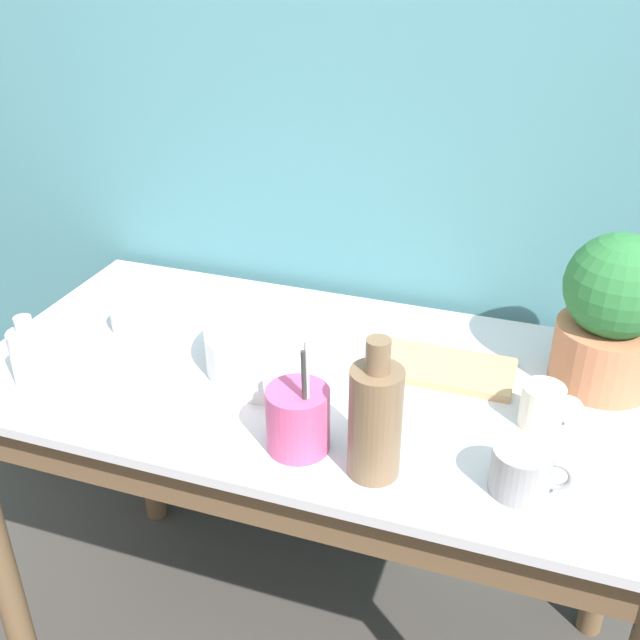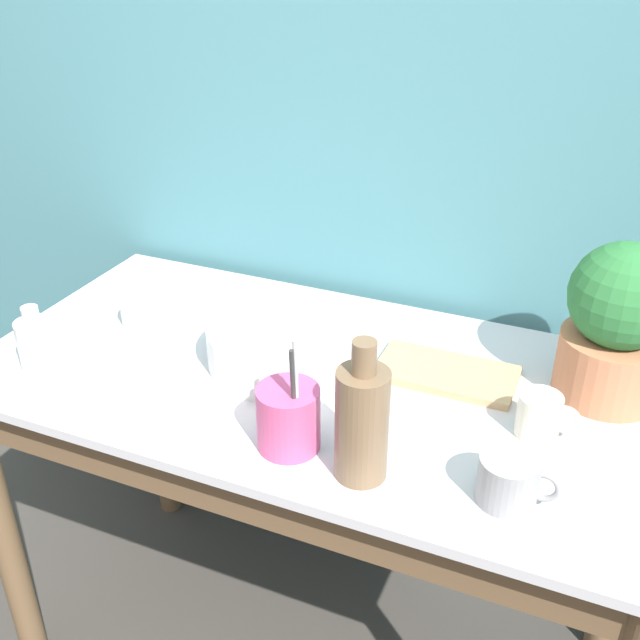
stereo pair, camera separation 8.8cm
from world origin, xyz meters
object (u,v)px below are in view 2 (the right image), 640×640
object	(u,v)px
utensil_cup	(289,418)
tray_board	(446,373)
bottle_tall	(362,421)
bottle_short	(37,345)
bowl_small_enamel_white	(153,311)
potted_plant	(618,324)
bowl_wash_large	(283,344)
mug_grey	(509,480)
mug_cream	(540,416)

from	to	relation	value
utensil_cup	tray_board	size ratio (longest dim) A/B	0.82
bottle_tall	bottle_short	world-z (taller)	bottle_tall
bottle_tall	tray_board	size ratio (longest dim) A/B	0.92
bowl_small_enamel_white	potted_plant	bearing A→B (deg)	5.70
bowl_wash_large	mug_grey	distance (m)	0.53
bottle_short	mug_grey	distance (m)	0.90
bottle_tall	bowl_small_enamel_white	distance (m)	0.66
bottle_tall	utensil_cup	distance (m)	0.14
bottle_tall	bottle_short	bearing A→B (deg)	176.93
bottle_tall	bowl_small_enamel_white	bearing A→B (deg)	153.41
mug_grey	bowl_wash_large	bearing A→B (deg)	155.28
bowl_small_enamel_white	tray_board	size ratio (longest dim) A/B	0.52
bottle_tall	bowl_small_enamel_white	world-z (taller)	bottle_tall
mug_grey	tray_board	bearing A→B (deg)	120.14
bowl_wash_large	utensil_cup	world-z (taller)	utensil_cup
bowl_small_enamel_white	utensil_cup	distance (m)	0.53
bowl_wash_large	utensil_cup	distance (m)	0.27
bottle_short	tray_board	size ratio (longest dim) A/B	0.53
bottle_short	bowl_small_enamel_white	world-z (taller)	bottle_short
bowl_small_enamel_white	utensil_cup	xyz separation A→B (m)	(0.46, -0.28, 0.03)
potted_plant	tray_board	world-z (taller)	potted_plant
mug_cream	bowl_small_enamel_white	bearing A→B (deg)	174.38
potted_plant	utensil_cup	distance (m)	0.60
utensil_cup	mug_cream	bearing A→B (deg)	27.36
bottle_tall	potted_plant	bearing A→B (deg)	49.08
potted_plant	bowl_small_enamel_white	size ratio (longest dim) A/B	2.16
potted_plant	mug_cream	size ratio (longest dim) A/B	2.82
mug_cream	mug_grey	xyz separation A→B (m)	(-0.02, -0.18, -0.00)
bottle_tall	tray_board	xyz separation A→B (m)	(0.05, 0.33, -0.09)
bottle_short	utensil_cup	bearing A→B (deg)	-1.88
bottle_tall	bottle_short	size ratio (longest dim) A/B	1.72
mug_cream	mug_grey	distance (m)	0.18
potted_plant	tray_board	distance (m)	0.32
bottle_tall	utensil_cup	size ratio (longest dim) A/B	1.12
bowl_wash_large	bowl_small_enamel_white	world-z (taller)	bowl_wash_large
mug_cream	bowl_small_enamel_white	size ratio (longest dim) A/B	0.77
mug_grey	potted_plant	bearing A→B (deg)	72.85
bowl_small_enamel_white	utensil_cup	bearing A→B (deg)	-31.26
utensil_cup	bowl_wash_large	bearing A→B (deg)	117.87
potted_plant	mug_grey	world-z (taller)	potted_plant
potted_plant	bowl_small_enamel_white	world-z (taller)	potted_plant
bottle_tall	mug_cream	world-z (taller)	bottle_tall
bowl_wash_large	bottle_short	bearing A→B (deg)	-152.46
bowl_small_enamel_white	utensil_cup	world-z (taller)	utensil_cup
mug_cream	utensil_cup	size ratio (longest dim) A/B	0.49
potted_plant	mug_cream	world-z (taller)	potted_plant
bottle_short	bowl_small_enamel_white	bearing A→B (deg)	72.25
potted_plant	mug_grey	xyz separation A→B (m)	(-0.11, -0.36, -0.11)
mug_grey	utensil_cup	bearing A→B (deg)	-178.14
utensil_cup	tray_board	xyz separation A→B (m)	(0.19, 0.31, -0.05)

